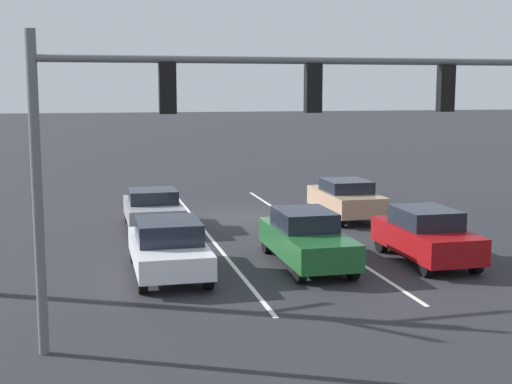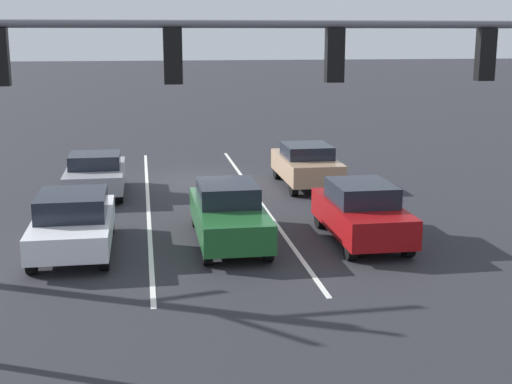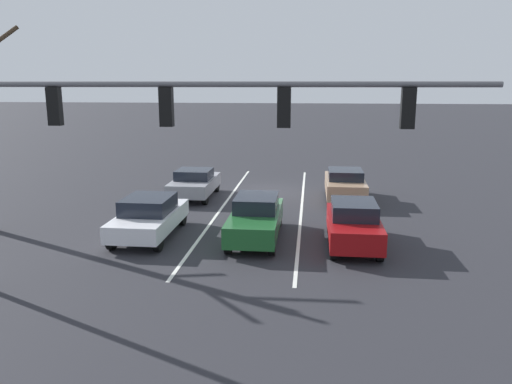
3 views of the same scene
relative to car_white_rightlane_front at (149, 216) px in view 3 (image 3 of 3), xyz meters
The scene contains 9 objects.
ground_plane 9.13m from the car_white_rightlane_front, 114.07° to the right, with size 240.00×240.00×0.00m, color #28282D.
lane_stripe_left_divider 7.52m from the car_white_rightlane_front, 137.67° to the right, with size 0.12×18.55×0.01m, color silver.
lane_stripe_center_divider 5.43m from the car_white_rightlane_front, 110.63° to the right, with size 0.12×18.55×0.01m, color silver.
car_white_rightlane_front is the anchor object (origin of this frame).
car_maroon_leftlane_front 7.43m from the car_white_rightlane_front, behind, with size 1.73×4.07×1.58m.
car_darkgreen_midlane_front 3.96m from the car_white_rightlane_front, behind, with size 1.72×4.59×1.55m.
car_tan_leftlane_second 10.12m from the car_white_rightlane_front, 138.37° to the right, with size 1.82×4.14×1.52m.
car_gray_rightlane_second 6.56m from the car_white_rightlane_front, 91.50° to the right, with size 1.91×4.02×1.42m.
traffic_signal_gantry 6.73m from the car_white_rightlane_front, 109.35° to the left, with size 13.20×0.37×6.08m.
Camera 3 is at (-2.18, 25.56, 5.57)m, focal length 35.00 mm.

